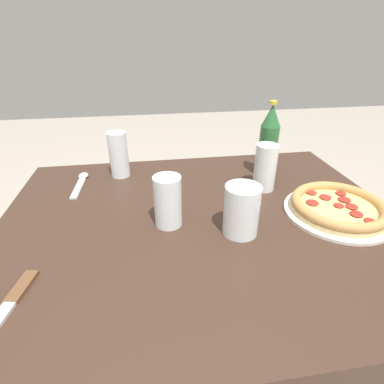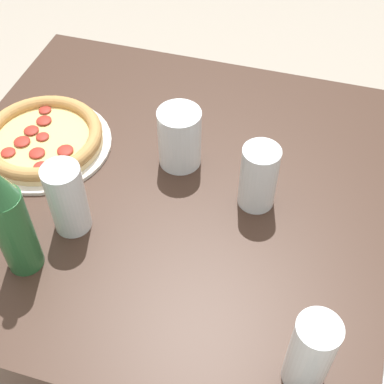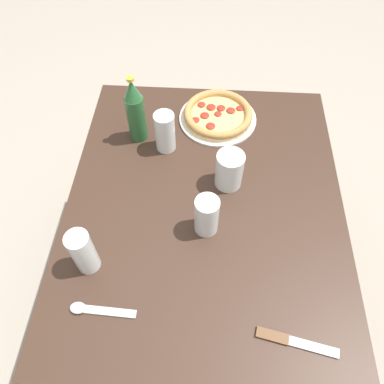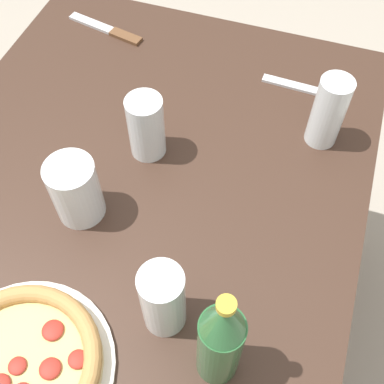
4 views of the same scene
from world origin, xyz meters
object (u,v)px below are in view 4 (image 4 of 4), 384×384
object	(u,v)px
glass_mango_juice	(146,129)
knife	(108,30)
glass_water	(163,301)
glass_lemonade	(76,192)
glass_cola	(327,115)
spoon	(313,90)
pizza_salami	(19,367)
beer_bottle	(221,340)

from	to	relation	value
glass_mango_juice	knife	bearing A→B (deg)	36.03
glass_water	knife	distance (m)	0.70
glass_lemonade	knife	size ratio (longest dim) A/B	0.63
knife	glass_cola	bearing A→B (deg)	-107.65
glass_water	glass_cola	xyz separation A→B (m)	(0.43, -0.16, -0.00)
glass_cola	glass_mango_juice	bearing A→B (deg)	113.35
glass_cola	spoon	xyz separation A→B (m)	(0.12, 0.04, -0.06)
glass_water	glass_mango_juice	distance (m)	0.33
glass_water	glass_lemonade	xyz separation A→B (m)	(0.13, 0.20, -0.01)
glass_mango_juice	pizza_salami	bearing A→B (deg)	176.95
glass_mango_juice	beer_bottle	xyz separation A→B (m)	(-0.34, -0.24, 0.06)
spoon	beer_bottle	bearing A→B (deg)	177.10
glass_lemonade	pizza_salami	bearing A→B (deg)	-172.22
beer_bottle	spoon	size ratio (longest dim) A/B	1.44
glass_cola	glass_water	bearing A→B (deg)	159.43
glass_water	glass_mango_juice	size ratio (longest dim) A/B	1.08
glass_lemonade	knife	bearing A→B (deg)	18.64
glass_water	glass_lemonade	size ratio (longest dim) A/B	1.14
glass_water	glass_cola	world-z (taller)	glass_cola
beer_bottle	spoon	distance (m)	0.61
glass_mango_juice	knife	world-z (taller)	glass_mango_juice
glass_lemonade	spoon	size ratio (longest dim) A/B	0.73
spoon	knife	bearing A→B (deg)	84.74
knife	beer_bottle	bearing A→B (deg)	-144.49
glass_cola	spoon	size ratio (longest dim) A/B	0.87
spoon	pizza_salami	bearing A→B (deg)	157.07
pizza_salami	spoon	size ratio (longest dim) A/B	1.61
pizza_salami	beer_bottle	bearing A→B (deg)	-69.57
glass_mango_juice	beer_bottle	distance (m)	0.42
glass_lemonade	spoon	xyz separation A→B (m)	(0.42, -0.33, -0.05)
glass_cola	glass_lemonade	bearing A→B (deg)	128.93
knife	glass_water	bearing A→B (deg)	-148.85
beer_bottle	pizza_salami	bearing A→B (deg)	110.43
glass_lemonade	knife	world-z (taller)	glass_lemonade
glass_cola	knife	size ratio (longest dim) A/B	0.75
glass_water	spoon	xyz separation A→B (m)	(0.55, -0.13, -0.06)
glass_mango_juice	glass_cola	world-z (taller)	glass_cola
glass_water	glass_lemonade	bearing A→B (deg)	56.69
glass_water	beer_bottle	world-z (taller)	beer_bottle
beer_bottle	spoon	bearing A→B (deg)	-2.90
glass_mango_juice	knife	xyz separation A→B (m)	(0.30, 0.22, -0.05)
pizza_salami	glass_mango_juice	bearing A→B (deg)	-3.05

